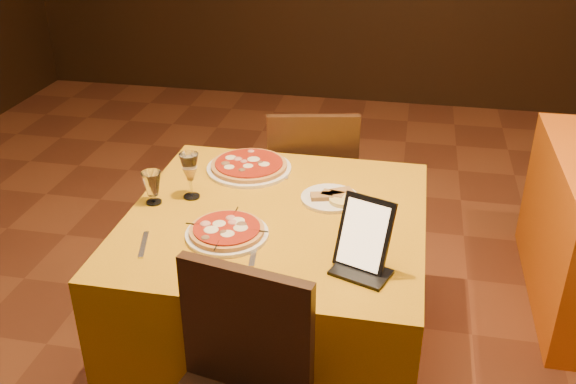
% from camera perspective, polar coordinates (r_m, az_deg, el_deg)
% --- Properties ---
extents(floor, '(6.00, 7.00, 0.01)m').
position_cam_1_polar(floor, '(2.79, 0.45, -16.40)').
color(floor, '#5E2D19').
rests_on(floor, ground).
extents(main_table, '(1.10, 1.10, 0.75)m').
position_cam_1_polar(main_table, '(2.60, -1.01, -9.18)').
color(main_table, '#C4860C').
rests_on(main_table, floor).
extents(chair_main_far, '(0.50, 0.50, 0.91)m').
position_cam_1_polar(chair_main_far, '(3.24, 2.00, 0.48)').
color(chair_main_far, black).
rests_on(chair_main_far, floor).
extents(pizza_near, '(0.29, 0.29, 0.03)m').
position_cam_1_polar(pizza_near, '(2.27, -5.45, -3.56)').
color(pizza_near, white).
rests_on(pizza_near, main_table).
extents(pizza_far, '(0.36, 0.36, 0.03)m').
position_cam_1_polar(pizza_far, '(2.73, -3.48, 2.26)').
color(pizza_far, white).
rests_on(pizza_far, main_table).
extents(cutlet_dish, '(0.23, 0.23, 0.03)m').
position_cam_1_polar(cutlet_dish, '(2.49, 3.76, -0.44)').
color(cutlet_dish, white).
rests_on(cutlet_dish, main_table).
extents(wine_glass, '(0.08, 0.08, 0.19)m').
position_cam_1_polar(wine_glass, '(2.50, -8.69, 1.46)').
color(wine_glass, '#DFBE7F').
rests_on(wine_glass, main_table).
extents(water_glass, '(0.08, 0.08, 0.13)m').
position_cam_1_polar(water_glass, '(2.50, -11.96, 0.36)').
color(water_glass, silver).
rests_on(water_glass, main_table).
extents(tablet, '(0.20, 0.15, 0.23)m').
position_cam_1_polar(tablet, '(2.06, 6.79, -3.73)').
color(tablet, black).
rests_on(tablet, main_table).
extents(knife, '(0.05, 0.24, 0.01)m').
position_cam_1_polar(knife, '(2.20, -2.98, -4.91)').
color(knife, '#A3A3A9').
rests_on(knife, main_table).
extents(fork_near, '(0.06, 0.16, 0.01)m').
position_cam_1_polar(fork_near, '(2.27, -12.71, -4.57)').
color(fork_near, silver).
rests_on(fork_near, main_table).
extents(fork_far, '(0.03, 0.14, 0.01)m').
position_cam_1_polar(fork_far, '(2.71, -0.05, 1.78)').
color(fork_far, silver).
rests_on(fork_far, main_table).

